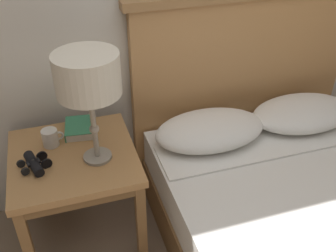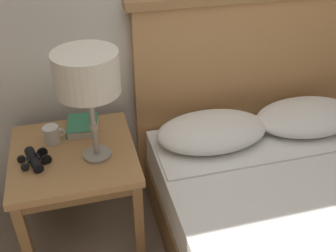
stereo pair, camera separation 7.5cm
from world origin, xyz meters
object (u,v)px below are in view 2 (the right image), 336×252
at_px(book_on_nightstand, 82,126).
at_px(binoculars_pair, 34,159).
at_px(table_lamp, 87,75).
at_px(bed, 307,231).
at_px(nightstand, 75,164).
at_px(coffee_mug, 52,134).

xyz_separation_m(book_on_nightstand, binoculars_pair, (-0.23, -0.22, 0.00)).
xyz_separation_m(table_lamp, binoculars_pair, (-0.28, 0.01, -0.39)).
xyz_separation_m(bed, table_lamp, (-0.90, 0.44, 0.71)).
bearing_deg(nightstand, coffee_mug, 129.61).
distance_m(bed, book_on_nightstand, 1.20).
height_order(bed, binoculars_pair, bed).
relative_size(book_on_nightstand, coffee_mug, 1.90).
xyz_separation_m(nightstand, table_lamp, (0.11, -0.06, 0.49)).
bearing_deg(book_on_nightstand, binoculars_pair, -135.80).
bearing_deg(book_on_nightstand, bed, -35.60).
relative_size(table_lamp, binoculars_pair, 3.12).
bearing_deg(binoculars_pair, nightstand, 15.01).
bearing_deg(binoculars_pair, coffee_mug, 60.93).
height_order(book_on_nightstand, binoculars_pair, binoculars_pair).
height_order(nightstand, table_lamp, table_lamp).
bearing_deg(nightstand, binoculars_pair, -164.99).
distance_m(book_on_nightstand, binoculars_pair, 0.32).
bearing_deg(nightstand, book_on_nightstand, 71.14).
relative_size(bed, table_lamp, 3.58).
bearing_deg(coffee_mug, binoculars_pair, -119.07).
distance_m(book_on_nightstand, coffee_mug, 0.17).
height_order(nightstand, book_on_nightstand, book_on_nightstand).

